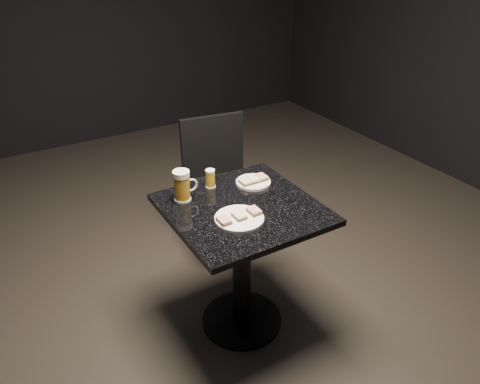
% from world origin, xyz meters
% --- Properties ---
extents(floor, '(6.00, 6.00, 0.00)m').
position_xyz_m(floor, '(0.00, 0.00, 0.00)').
color(floor, black).
rests_on(floor, ground).
extents(plate_large, '(0.23, 0.23, 0.01)m').
position_xyz_m(plate_large, '(-0.07, -0.10, 0.76)').
color(plate_large, white).
rests_on(plate_large, table).
extents(plate_small, '(0.18, 0.18, 0.01)m').
position_xyz_m(plate_small, '(0.17, 0.17, 0.76)').
color(plate_small, white).
rests_on(plate_small, table).
extents(table, '(0.70, 0.70, 0.75)m').
position_xyz_m(table, '(0.00, 0.00, 0.51)').
color(table, black).
rests_on(table, floor).
extents(beer_mug, '(0.12, 0.08, 0.16)m').
position_xyz_m(beer_mug, '(-0.22, 0.20, 0.83)').
color(beer_mug, silver).
rests_on(beer_mug, table).
extents(beer_tumbler, '(0.05, 0.05, 0.10)m').
position_xyz_m(beer_tumbler, '(-0.04, 0.25, 0.80)').
color(beer_tumbler, silver).
rests_on(beer_tumbler, table).
extents(chair, '(0.48, 0.48, 0.88)m').
position_xyz_m(chair, '(0.27, 0.74, 0.50)').
color(chair, black).
rests_on(chair, floor).
extents(canapes_on_plate_large, '(0.21, 0.07, 0.02)m').
position_xyz_m(canapes_on_plate_large, '(-0.07, -0.10, 0.77)').
color(canapes_on_plate_large, '#4C3521').
rests_on(canapes_on_plate_large, plate_large).
extents(canapes_on_plate_small, '(0.15, 0.07, 0.02)m').
position_xyz_m(canapes_on_plate_small, '(0.17, 0.17, 0.77)').
color(canapes_on_plate_small, '#4C3521').
rests_on(canapes_on_plate_small, plate_small).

